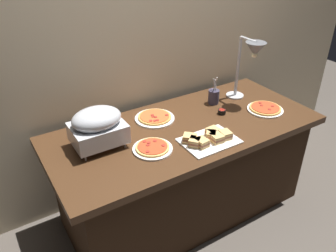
% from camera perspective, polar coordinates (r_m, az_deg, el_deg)
% --- Properties ---
extents(ground_plane, '(8.00, 8.00, 0.00)m').
position_cam_1_polar(ground_plane, '(2.83, 2.55, -13.45)').
color(ground_plane, '#4C443D').
extents(back_wall, '(4.40, 0.04, 2.40)m').
position_cam_1_polar(back_wall, '(2.58, -3.22, 13.26)').
color(back_wall, '#C6B593').
rests_on(back_wall, ground_plane).
extents(buffet_table, '(1.90, 0.84, 0.76)m').
position_cam_1_polar(buffet_table, '(2.58, 2.74, -7.28)').
color(buffet_table, '#422816').
rests_on(buffet_table, ground_plane).
extents(chafing_dish, '(0.32, 0.25, 0.26)m').
position_cam_1_polar(chafing_dish, '(2.13, -11.64, 0.04)').
color(chafing_dish, '#B7BABF').
rests_on(chafing_dish, buffet_table).
extents(heat_lamp, '(0.15, 0.30, 0.49)m').
position_cam_1_polar(heat_lamp, '(2.62, 13.71, 11.37)').
color(heat_lamp, '#B7BABF').
rests_on(heat_lamp, buffet_table).
extents(pizza_plate_front, '(0.27, 0.27, 0.03)m').
position_cam_1_polar(pizza_plate_front, '(2.67, 15.84, 2.77)').
color(pizza_plate_front, white).
rests_on(pizza_plate_front, buffet_table).
extents(pizza_plate_center, '(0.28, 0.28, 0.03)m').
position_cam_1_polar(pizza_plate_center, '(2.45, -2.23, 1.39)').
color(pizza_plate_center, white).
rests_on(pizza_plate_center, buffet_table).
extents(pizza_plate_raised_stand, '(0.25, 0.25, 0.03)m').
position_cam_1_polar(pizza_plate_raised_stand, '(2.12, -2.59, -3.67)').
color(pizza_plate_raised_stand, white).
rests_on(pizza_plate_raised_stand, buffet_table).
extents(sandwich_platter, '(0.36, 0.26, 0.06)m').
position_cam_1_polar(sandwich_platter, '(2.20, 6.65, -2.10)').
color(sandwich_platter, white).
rests_on(sandwich_platter, buffet_table).
extents(sauce_cup_near, '(0.06, 0.06, 0.03)m').
position_cam_1_polar(sauce_cup_near, '(2.55, 8.94, 2.39)').
color(sauce_cup_near, black).
rests_on(sauce_cup_near, buffet_table).
extents(utensil_holder, '(0.08, 0.08, 0.22)m').
position_cam_1_polar(utensil_holder, '(2.67, 7.59, 4.89)').
color(utensil_holder, '#383347').
rests_on(utensil_holder, buffet_table).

